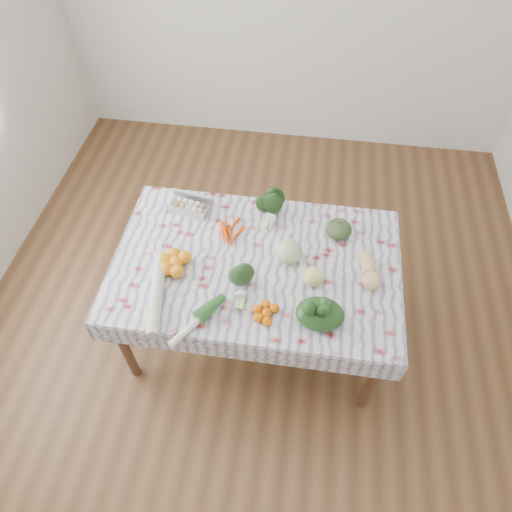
# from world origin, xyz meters

# --- Properties ---
(ground) EXTENTS (4.50, 4.50, 0.00)m
(ground) POSITION_xyz_m (0.00, 0.00, 0.00)
(ground) COLOR brown
(ground) RESTS_ON ground
(dining_table) EXTENTS (1.60, 1.00, 0.75)m
(dining_table) POSITION_xyz_m (0.00, 0.00, 0.68)
(dining_table) COLOR brown
(dining_table) RESTS_ON ground
(tablecloth) EXTENTS (1.66, 1.06, 0.01)m
(tablecloth) POSITION_xyz_m (0.00, 0.00, 0.76)
(tablecloth) COLOR silver
(tablecloth) RESTS_ON dining_table
(egg_carton) EXTENTS (0.28, 0.16, 0.07)m
(egg_carton) POSITION_xyz_m (-0.48, 0.34, 0.80)
(egg_carton) COLOR #B2B2AD
(egg_carton) RESTS_ON tablecloth
(carrot_bunch) EXTENTS (0.20, 0.18, 0.04)m
(carrot_bunch) POSITION_xyz_m (-0.18, 0.19, 0.78)
(carrot_bunch) COLOR #E74100
(carrot_bunch) RESTS_ON tablecloth
(kale_bunch) EXTENTS (0.19, 0.17, 0.16)m
(kale_bunch) POSITION_xyz_m (0.05, 0.37, 0.84)
(kale_bunch) COLOR #183612
(kale_bunch) RESTS_ON tablecloth
(kabocha_squash) EXTENTS (0.19, 0.19, 0.10)m
(kabocha_squash) POSITION_xyz_m (0.46, 0.28, 0.81)
(kabocha_squash) COLOR #354A25
(kabocha_squash) RESTS_ON tablecloth
(cabbage) EXTENTS (0.19, 0.19, 0.15)m
(cabbage) POSITION_xyz_m (0.18, 0.04, 0.84)
(cabbage) COLOR #B3CD8B
(cabbage) RESTS_ON tablecloth
(butternut_squash) EXTENTS (0.14, 0.25, 0.11)m
(butternut_squash) POSITION_xyz_m (0.64, -0.01, 0.82)
(butternut_squash) COLOR #DDB173
(butternut_squash) RESTS_ON tablecloth
(orange_cluster) EXTENTS (0.29, 0.29, 0.08)m
(orange_cluster) POSITION_xyz_m (-0.44, -0.10, 0.80)
(orange_cluster) COLOR orange
(orange_cluster) RESTS_ON tablecloth
(broccoli) EXTENTS (0.18, 0.18, 0.12)m
(broccoli) POSITION_xyz_m (-0.05, -0.22, 0.82)
(broccoli) COLOR #24461C
(broccoli) RESTS_ON tablecloth
(mandarin_cluster) EXTENTS (0.22, 0.22, 0.05)m
(mandarin_cluster) POSITION_xyz_m (0.11, -0.34, 0.79)
(mandarin_cluster) COLOR orange
(mandarin_cluster) RESTS_ON tablecloth
(grapefruit) EXTENTS (0.13, 0.13, 0.11)m
(grapefruit) POSITION_xyz_m (0.33, -0.10, 0.82)
(grapefruit) COLOR #E9E475
(grapefruit) RESTS_ON tablecloth
(spinach_bag) EXTENTS (0.28, 0.23, 0.11)m
(spinach_bag) POSITION_xyz_m (0.38, -0.33, 0.82)
(spinach_bag) COLOR black
(spinach_bag) RESTS_ON tablecloth
(daikon) EXTENTS (0.16, 0.49, 0.07)m
(daikon) POSITION_xyz_m (-0.49, -0.34, 0.80)
(daikon) COLOR beige
(daikon) RESTS_ON tablecloth
(leek) EXTENTS (0.24, 0.33, 0.04)m
(leek) POSITION_xyz_m (-0.25, -0.44, 0.78)
(leek) COLOR white
(leek) RESTS_ON tablecloth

